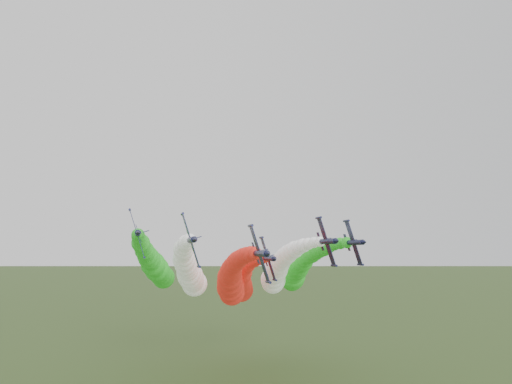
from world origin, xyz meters
TOP-DOWN VIEW (x-y plane):
  - jet_lead at (-4.68, 46.72)m, footprint 13.06×74.56m
  - jet_inner_left at (-14.32, 53.14)m, footprint 13.13×74.63m
  - jet_inner_right at (9.83, 56.88)m, footprint 12.98×74.49m
  - jet_outer_left at (-22.72, 63.98)m, footprint 12.90×74.40m
  - jet_outer_right at (17.78, 62.85)m, footprint 12.81×74.31m
  - jet_trail at (2.92, 71.29)m, footprint 13.43×74.93m

SIDE VIEW (x-z plane):
  - jet_trail at x=2.92m, z-range 15.04..34.70m
  - jet_lead at x=-4.68m, z-range 16.69..35.98m
  - jet_inner_right at x=9.83m, z-range 18.71..37.93m
  - jet_outer_right at x=17.78m, z-range 18.81..37.86m
  - jet_inner_left at x=-14.32m, z-range 18.88..38.25m
  - jet_outer_left at x=-22.72m, z-range 20.36..39.49m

